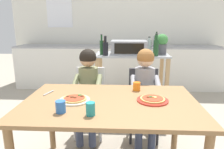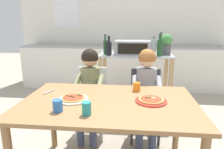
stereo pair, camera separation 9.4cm
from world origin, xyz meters
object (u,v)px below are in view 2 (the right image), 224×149
drinking_cup_orange (137,87)px  bottle_tall_green_wine (109,48)px  bottle_brown_beer (153,46)px  child_in_grey_shirt (147,86)px  bottle_slim_sauce (160,47)px  pizza_plate_red_rimmed (151,100)px  bottle_dark_olive_oil (108,47)px  dining_chair_left (92,96)px  potted_herb_plant (166,44)px  dining_table (108,111)px  kitchen_island_cart (135,75)px  bottle_clear_vinegar (161,44)px  drinking_cup_teal (87,108)px  dining_chair_right (145,99)px  bottle_squat_spirits (105,47)px  toaster_oven (133,47)px  serving_spoon (49,92)px  child_in_olive_shirt (89,83)px  pizza_plate_cream (73,99)px  drinking_cup_blue (58,106)px

drinking_cup_orange → bottle_tall_green_wine: bearing=111.8°
bottle_brown_beer → child_in_grey_shirt: 1.03m
bottle_slim_sauce → pizza_plate_red_rimmed: bottle_slim_sauce is taller
bottle_dark_olive_oil → dining_chair_left: bearing=-101.2°
bottle_tall_green_wine → potted_herb_plant: size_ratio=0.93×
bottle_brown_beer → dining_chair_left: (-0.79, -0.81, -0.53)m
bottle_tall_green_wine → dining_table: 1.28m
kitchen_island_cart → bottle_clear_vinegar: 0.59m
drinking_cup_teal → dining_chair_right: bearing=64.8°
kitchen_island_cart → child_in_grey_shirt: 0.81m
dining_table → dining_chair_right: bearing=64.1°
bottle_squat_spirits → pizza_plate_red_rimmed: bearing=-66.9°
bottle_dark_olive_oil → dining_chair_right: size_ratio=0.30×
kitchen_island_cart → dining_chair_left: bearing=-129.3°
pizza_plate_red_rimmed → bottle_tall_green_wine: bearing=112.0°
toaster_oven → bottle_dark_olive_oil: bottle_dark_olive_oil is taller
dining_table → drinking_cup_orange: drinking_cup_orange is taller
child_in_grey_shirt → bottle_tall_green_wine: bearing=128.1°
dining_chair_right → drinking_cup_teal: (-0.47, -0.99, 0.29)m
child_in_grey_shirt → serving_spoon: (-0.92, -0.44, 0.05)m
bottle_brown_beer → child_in_olive_shirt: size_ratio=0.22×
bottle_tall_green_wine → drinking_cup_teal: bearing=-89.3°
potted_herb_plant → bottle_slim_sauce: bearing=-124.1°
bottle_brown_beer → dining_table: 1.69m
dining_table → child_in_grey_shirt: (0.35, 0.60, 0.05)m
drinking_cup_orange → serving_spoon: (-0.80, -0.13, -0.03)m
bottle_tall_green_wine → bottle_dark_olive_oil: (-0.03, 0.19, -0.00)m
potted_herb_plant → pizza_plate_cream: bearing=-124.2°
drinking_cup_blue → dining_chair_left: bearing=87.4°
bottle_dark_olive_oil → dining_chair_right: (0.51, -0.69, -0.53)m
pizza_plate_cream → drinking_cup_blue: drinking_cup_blue is taller
potted_herb_plant → pizza_plate_red_rimmed: bearing=-102.5°
child_in_grey_shirt → drinking_cup_orange: bearing=-110.2°
toaster_oven → drinking_cup_orange: bearing=-87.4°
drinking_cup_teal → bottle_dark_olive_oil: bearing=91.6°
drinking_cup_orange → drinking_cup_blue: (-0.57, -0.53, 0.00)m
bottle_slim_sauce → pizza_plate_red_rimmed: size_ratio=1.15×
bottle_dark_olive_oil → child_in_grey_shirt: size_ratio=0.23×
bottle_slim_sauce → bottle_brown_beer: 0.35m
bottle_clear_vinegar → bottle_slim_sauce: bearing=-99.0°
toaster_oven → pizza_plate_cream: toaster_oven is taller
bottle_brown_beer → dining_chair_right: bearing=-99.7°
bottle_dark_olive_oil → pizza_plate_red_rimmed: (0.51, -1.38, -0.28)m
bottle_tall_green_wine → child_in_grey_shirt: (0.49, -0.62, -0.33)m
bottle_tall_green_wine → bottle_clear_vinegar: 0.80m
child_in_olive_shirt → kitchen_island_cart: bearing=55.3°
dining_table → child_in_olive_shirt: (-0.29, 0.64, 0.04)m
toaster_oven → bottle_slim_sauce: 0.40m
bottle_squat_spirits → drinking_cup_blue: size_ratio=3.22×
kitchen_island_cart → dining_table: (-0.23, -1.39, 0.03)m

